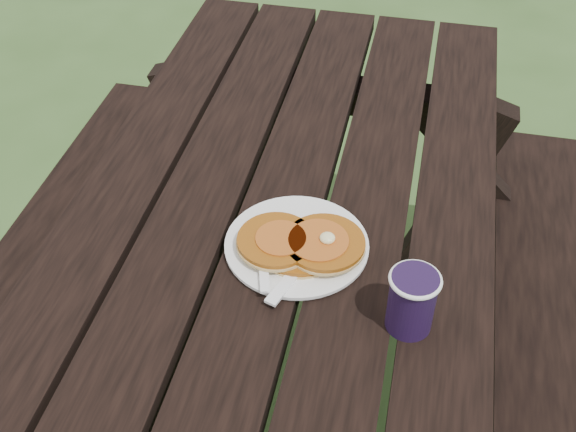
% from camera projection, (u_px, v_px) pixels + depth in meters
% --- Properties ---
extents(picnic_table, '(1.36, 1.80, 0.75)m').
position_uv_depth(picnic_table, '(267.00, 393.00, 1.45)').
color(picnic_table, black).
rests_on(picnic_table, ground).
extents(plate, '(0.26, 0.26, 0.01)m').
position_uv_depth(plate, '(297.00, 246.00, 1.21)').
color(plate, white).
rests_on(plate, picnic_table).
extents(pancake_stack, '(0.21, 0.14, 0.04)m').
position_uv_depth(pancake_stack, '(302.00, 244.00, 1.18)').
color(pancake_stack, '#9C5411').
rests_on(pancake_stack, plate).
extents(knife, '(0.08, 0.18, 0.00)m').
position_uv_depth(knife, '(299.00, 267.00, 1.16)').
color(knife, white).
rests_on(knife, plate).
extents(fork, '(0.08, 0.16, 0.01)m').
position_uv_depth(fork, '(264.00, 267.00, 1.15)').
color(fork, white).
rests_on(fork, plate).
extents(coffee_cup, '(0.08, 0.08, 0.10)m').
position_uv_depth(coffee_cup, '(412.00, 299.00, 1.05)').
color(coffee_cup, black).
rests_on(coffee_cup, picnic_table).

